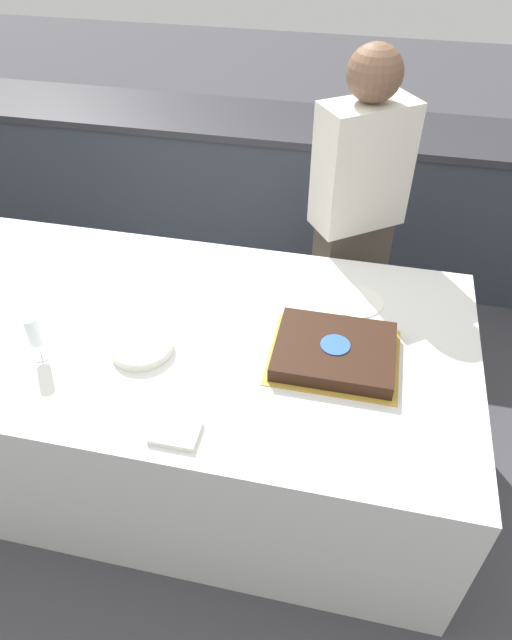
{
  "coord_description": "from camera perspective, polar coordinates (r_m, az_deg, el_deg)",
  "views": [
    {
      "loc": [
        0.61,
        -1.49,
        2.2
      ],
      "look_at": [
        0.29,
        0.0,
        0.86
      ],
      "focal_mm": 32.0,
      "sensor_mm": 36.0,
      "label": 1
    }
  ],
  "objects": [
    {
      "name": "ground_plane",
      "position": [
        2.73,
        -6.11,
        -12.86
      ],
      "size": [
        14.0,
        14.0,
        0.0
      ],
      "primitive_type": "plane",
      "color": "#424247"
    },
    {
      "name": "back_counter",
      "position": [
        3.65,
        1.09,
        12.81
      ],
      "size": [
        4.4,
        0.58,
        0.92
      ],
      "color": "#333842",
      "rests_on": "ground_plane"
    },
    {
      "name": "dining_table",
      "position": [
        2.43,
        -6.75,
        -7.58
      ],
      "size": [
        2.2,
        1.17,
        0.76
      ],
      "color": "silver",
      "rests_on": "ground_plane"
    },
    {
      "name": "cake",
      "position": [
        2.03,
        7.86,
        -3.13
      ],
      "size": [
        0.46,
        0.37,
        0.06
      ],
      "color": "gold",
      "rests_on": "dining_table"
    },
    {
      "name": "plate_stack",
      "position": [
        2.09,
        -11.37,
        -2.58
      ],
      "size": [
        0.23,
        0.23,
        0.04
      ],
      "color": "white",
      "rests_on": "dining_table"
    },
    {
      "name": "wine_glass",
      "position": [
        2.11,
        -21.35,
        -1.19
      ],
      "size": [
        0.07,
        0.07,
        0.18
      ],
      "color": "white",
      "rests_on": "dining_table"
    },
    {
      "name": "side_plate_near_cake",
      "position": [
        2.3,
        10.13,
        1.85
      ],
      "size": [
        0.2,
        0.2,
        0.0
      ],
      "color": "white",
      "rests_on": "dining_table"
    },
    {
      "name": "utensil_pile",
      "position": [
        1.82,
        -8.06,
        -11.04
      ],
      "size": [
        0.15,
        0.11,
        0.02
      ],
      "color": "white",
      "rests_on": "dining_table"
    },
    {
      "name": "person_cutting_cake",
      "position": [
        2.67,
        9.9,
        9.76
      ],
      "size": [
        0.44,
        0.39,
        1.59
      ],
      "rotation": [
        0.0,
        0.0,
        -2.52
      ],
      "color": "#4C4238",
      "rests_on": "ground_plane"
    }
  ]
}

